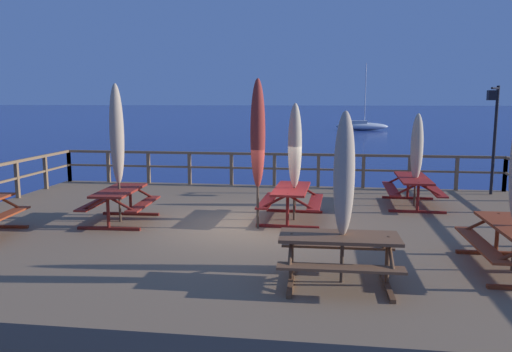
# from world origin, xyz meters

# --- Properties ---
(ground_plane) EXTENTS (600.00, 600.00, 0.00)m
(ground_plane) POSITION_xyz_m (0.00, 0.00, 0.00)
(ground_plane) COLOR navy
(wooden_deck) EXTENTS (14.51, 10.76, 0.76)m
(wooden_deck) POSITION_xyz_m (0.00, 0.00, 0.38)
(wooden_deck) COLOR #846647
(wooden_deck) RESTS_ON ground
(railing_waterside_far) EXTENTS (14.31, 0.10, 1.09)m
(railing_waterside_far) POSITION_xyz_m (0.00, 5.23, 1.49)
(railing_waterside_far) COLOR brown
(railing_waterside_far) RESTS_ON wooden_deck
(picnic_table_mid_left) EXTENTS (1.45, 2.19, 0.78)m
(picnic_table_mid_left) POSITION_xyz_m (3.95, 2.69, 1.33)
(picnic_table_mid_left) COLOR maroon
(picnic_table_mid_left) RESTS_ON wooden_deck
(picnic_table_mid_right) EXTENTS (1.83, 1.43, 0.78)m
(picnic_table_mid_right) POSITION_xyz_m (1.85, -3.42, 1.32)
(picnic_table_mid_right) COLOR brown
(picnic_table_mid_right) RESTS_ON wooden_deck
(picnic_table_front_right) EXTENTS (1.47, 1.98, 0.78)m
(picnic_table_front_right) POSITION_xyz_m (0.86, 0.66, 1.32)
(picnic_table_front_right) COLOR maroon
(picnic_table_front_right) RESTS_ON wooden_deck
(picnic_table_back_right) EXTENTS (1.48, 1.85, 0.78)m
(picnic_table_back_right) POSITION_xyz_m (-3.03, -0.11, 1.32)
(picnic_table_back_right) COLOR maroon
(picnic_table_back_right) RESTS_ON wooden_deck
(patio_umbrella_short_front) EXTENTS (0.32, 0.32, 2.46)m
(patio_umbrella_short_front) POSITION_xyz_m (4.00, 2.66, 2.32)
(patio_umbrella_short_front) COLOR #4C3828
(patio_umbrella_short_front) RESTS_ON wooden_deck
(patio_umbrella_tall_back_right) EXTENTS (0.32, 0.32, 2.64)m
(patio_umbrella_tall_back_right) POSITION_xyz_m (1.90, -3.34, 2.44)
(patio_umbrella_tall_back_right) COLOR #4C3828
(patio_umbrella_tall_back_right) RESTS_ON wooden_deck
(patio_umbrella_tall_mid_right) EXTENTS (0.32, 0.32, 2.73)m
(patio_umbrella_tall_mid_right) POSITION_xyz_m (0.93, 0.64, 2.49)
(patio_umbrella_tall_mid_right) COLOR #4C3828
(patio_umbrella_tall_mid_right) RESTS_ON wooden_deck
(patio_umbrella_tall_back_left) EXTENTS (0.32, 0.32, 3.16)m
(patio_umbrella_tall_back_left) POSITION_xyz_m (-3.06, -0.06, 2.77)
(patio_umbrella_tall_back_left) COLOR #4C3828
(patio_umbrella_tall_back_left) RESTS_ON wooden_deck
(patio_umbrella_tall_front) EXTENTS (0.32, 0.32, 3.25)m
(patio_umbrella_tall_front) POSITION_xyz_m (0.18, -0.24, 2.83)
(patio_umbrella_tall_front) COLOR #4C3828
(patio_umbrella_tall_front) RESTS_ON wooden_deck
(lamp_post_hooked) EXTENTS (0.46, 0.60, 3.20)m
(lamp_post_hooked) POSITION_xyz_m (6.44, 4.52, 2.87)
(lamp_post_hooked) COLOR black
(lamp_post_hooked) RESTS_ON wooden_deck
(sailboat_distant) EXTENTS (6.02, 1.77, 7.72)m
(sailboat_distant) POSITION_xyz_m (5.84, 49.29, 0.51)
(sailboat_distant) COLOR white
(sailboat_distant) RESTS_ON ground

